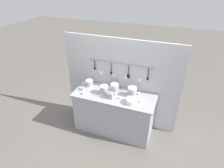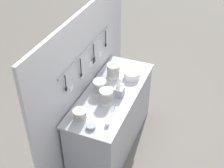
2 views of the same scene
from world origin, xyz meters
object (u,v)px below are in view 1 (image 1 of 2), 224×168
at_px(bowl_stack_short_front, 89,83).
at_px(cup_back_right, 139,93).
at_px(steel_mixing_bowl, 83,89).
at_px(cup_centre, 140,101).
at_px(cup_edge_far, 120,98).
at_px(plate_stack, 132,101).
at_px(cup_edge_near, 116,94).
at_px(bowl_stack_nested_right, 132,92).
at_px(cutlery_caddy, 110,95).
at_px(cup_front_left, 83,93).
at_px(bowl_stack_wide_centre, 104,90).
at_px(bowl_stack_back_corner, 114,88).

xyz_separation_m(bowl_stack_short_front, cup_back_right, (1.03, 0.05, -0.05)).
relative_size(steel_mixing_bowl, cup_back_right, 2.11).
distance_m(cup_centre, cup_edge_far, 0.38).
xyz_separation_m(plate_stack, cup_centre, (0.14, 0.07, -0.02)).
relative_size(bowl_stack_short_front, cup_edge_near, 2.99).
distance_m(bowl_stack_nested_right, cutlery_caddy, 0.42).
height_order(cutlery_caddy, cup_edge_far, cutlery_caddy).
bearing_deg(cup_edge_near, cup_front_left, -161.03).
distance_m(bowl_stack_wide_centre, steel_mixing_bowl, 0.47).
xyz_separation_m(plate_stack, cup_back_right, (0.05, 0.32, -0.02)).
xyz_separation_m(bowl_stack_wide_centre, plate_stack, (0.59, -0.12, -0.04)).
height_order(cup_edge_near, cup_back_right, same).
bearing_deg(cup_front_left, cup_centre, 6.30).
bearing_deg(steel_mixing_bowl, plate_stack, -5.61).
height_order(bowl_stack_short_front, plate_stack, bowl_stack_short_front).
distance_m(bowl_stack_wide_centre, bowl_stack_nested_right, 0.54).
bearing_deg(bowl_stack_nested_right, cup_edge_near, -164.39).
height_order(steel_mixing_bowl, cup_edge_far, cup_edge_far).
height_order(bowl_stack_short_front, cup_front_left, bowl_stack_short_front).
height_order(cutlery_caddy, cup_back_right, cutlery_caddy).
xyz_separation_m(steel_mixing_bowl, cup_edge_far, (0.81, -0.05, 0.00)).
distance_m(cutlery_caddy, cup_edge_far, 0.19).
height_order(bowl_stack_short_front, cup_centre, bowl_stack_short_front).
xyz_separation_m(bowl_stack_back_corner, cup_edge_near, (0.07, -0.11, -0.06)).
height_order(bowl_stack_short_front, cutlery_caddy, cutlery_caddy).
height_order(bowl_stack_back_corner, plate_stack, bowl_stack_back_corner).
distance_m(bowl_stack_back_corner, steel_mixing_bowl, 0.64).
bearing_deg(cup_centre, plate_stack, -152.38).
distance_m(bowl_stack_nested_right, plate_stack, 0.25).
bearing_deg(cup_edge_near, cutlery_caddy, -116.35).
bearing_deg(steel_mixing_bowl, cup_front_left, -56.54).
height_order(bowl_stack_back_corner, cup_edge_near, bowl_stack_back_corner).
bearing_deg(cup_centre, cup_edge_near, 170.39).
relative_size(bowl_stack_nested_right, cup_edge_near, 3.59).
height_order(bowl_stack_nested_right, bowl_stack_short_front, bowl_stack_nested_right).
height_order(cup_centre, cup_edge_far, same).
xyz_separation_m(bowl_stack_back_corner, steel_mixing_bowl, (-0.62, -0.17, -0.06)).
bearing_deg(cup_front_left, cutlery_caddy, 7.32).
bearing_deg(bowl_stack_back_corner, cup_centre, -19.13).
relative_size(cup_centre, cup_front_left, 1.00).
bearing_deg(bowl_stack_back_corner, bowl_stack_short_front, -179.66).
distance_m(bowl_stack_wide_centre, cup_back_right, 0.67).
bearing_deg(cup_edge_near, bowl_stack_back_corner, 123.30).
relative_size(bowl_stack_nested_right, steel_mixing_bowl, 1.70).
xyz_separation_m(cup_edge_far, cup_front_left, (-0.71, -0.09, 0.00)).
bearing_deg(cup_edge_far, bowl_stack_short_front, 163.33).
relative_size(bowl_stack_wide_centre, cup_centre, 3.48).
bearing_deg(cup_edge_near, bowl_stack_short_front, 169.93).
xyz_separation_m(bowl_stack_back_corner, plate_stack, (0.43, -0.27, -0.03)).
distance_m(bowl_stack_wide_centre, bowl_stack_back_corner, 0.22).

